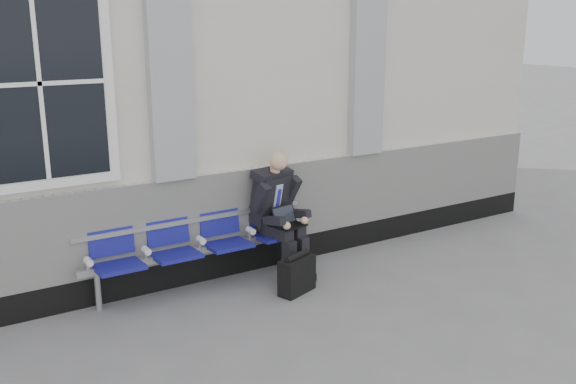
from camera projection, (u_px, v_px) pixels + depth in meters
bench at (198, 238)px, 6.83m from camera, size 2.60×0.47×0.91m
businessman at (278, 209)px, 7.14m from camera, size 0.60×0.81×1.41m
briefcase at (297, 274)px, 6.76m from camera, size 0.47×0.32×0.45m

